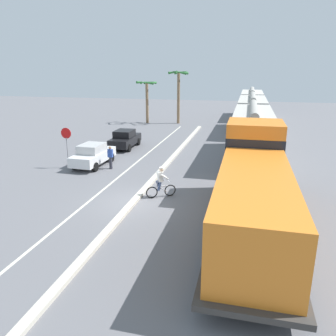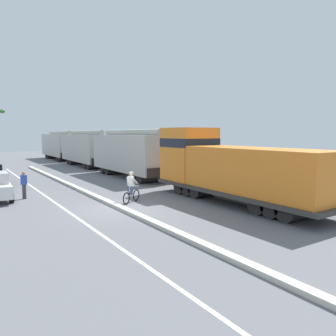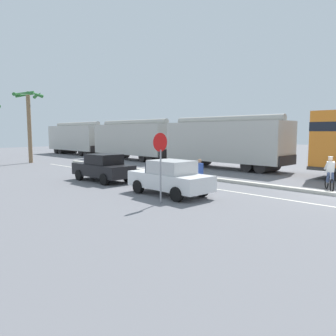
% 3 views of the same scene
% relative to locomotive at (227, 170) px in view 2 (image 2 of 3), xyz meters
% --- Properties ---
extents(ground_plane, '(120.00, 120.00, 0.00)m').
position_rel_locomotive_xyz_m(ground_plane, '(-5.98, 1.51, -1.80)').
color(ground_plane, slate).
extents(median_curb, '(0.36, 36.00, 0.16)m').
position_rel_locomotive_xyz_m(median_curb, '(-5.98, 7.51, -1.72)').
color(median_curb, beige).
rests_on(median_curb, ground).
extents(lane_stripe, '(0.14, 36.00, 0.01)m').
position_rel_locomotive_xyz_m(lane_stripe, '(-8.38, 7.51, -1.79)').
color(lane_stripe, silver).
rests_on(lane_stripe, ground).
extents(locomotive, '(3.10, 11.61, 4.20)m').
position_rel_locomotive_xyz_m(locomotive, '(0.00, 0.00, 0.00)').
color(locomotive, orange).
rests_on(locomotive, ground).
extents(hopper_car_lead, '(2.90, 10.60, 4.18)m').
position_rel_locomotive_xyz_m(hopper_car_lead, '(0.00, 12.16, 0.28)').
color(hopper_car_lead, '#B8B6AE').
rests_on(hopper_car_lead, ground).
extents(hopper_car_middle, '(2.90, 10.60, 4.18)m').
position_rel_locomotive_xyz_m(hopper_car_middle, '(0.00, 23.76, 0.28)').
color(hopper_car_middle, '#B7B4AC').
rests_on(hopper_car_middle, ground).
extents(hopper_car_trailing, '(2.90, 10.60, 4.18)m').
position_rel_locomotive_xyz_m(hopper_car_trailing, '(0.00, 35.36, 0.28)').
color(hopper_car_trailing, '#BCB9B2').
rests_on(hopper_car_trailing, ground).
extents(cyclist, '(1.48, 0.96, 1.71)m').
position_rel_locomotive_xyz_m(cyclist, '(-4.81, 2.49, -0.98)').
color(cyclist, black).
rests_on(cyclist, ground).
extents(pedestrian_by_cars, '(0.34, 0.22, 1.62)m').
position_rel_locomotive_xyz_m(pedestrian_by_cars, '(-9.62, 6.86, -0.95)').
color(pedestrian_by_cars, '#33333D').
rests_on(pedestrian_by_cars, ground).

